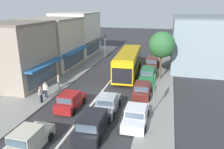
# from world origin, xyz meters

# --- Properties ---
(ground_plane) EXTENTS (140.00, 140.00, 0.00)m
(ground_plane) POSITION_xyz_m (0.00, 0.00, 0.00)
(ground_plane) COLOR #2D2D30
(lane_centre_line) EXTENTS (0.20, 28.00, 0.01)m
(lane_centre_line) POSITION_xyz_m (0.00, 4.00, 0.00)
(lane_centre_line) COLOR silver
(lane_centre_line) RESTS_ON ground
(sidewalk_left) EXTENTS (5.20, 44.00, 0.14)m
(sidewalk_left) POSITION_xyz_m (-6.80, 6.00, 0.07)
(sidewalk_left) COLOR gray
(sidewalk_left) RESTS_ON ground
(kerb_right) EXTENTS (2.80, 44.00, 0.12)m
(kerb_right) POSITION_xyz_m (6.20, 6.00, 0.06)
(kerb_right) COLOR gray
(kerb_right) RESTS_ON ground
(shopfront_corner_near) EXTENTS (7.69, 7.39, 7.28)m
(shopfront_corner_near) POSITION_xyz_m (-10.18, 1.62, 3.63)
(shopfront_corner_near) COLOR gray
(shopfront_corner_near) RESTS_ON ground
(shopfront_mid_block) EXTENTS (8.02, 8.64, 7.25)m
(shopfront_mid_block) POSITION_xyz_m (-10.18, 9.98, 3.62)
(shopfront_mid_block) COLOR beige
(shopfront_mid_block) RESTS_ON ground
(shopfront_far_end) EXTENTS (7.74, 8.76, 7.72)m
(shopfront_far_end) POSITION_xyz_m (-10.18, 18.91, 3.85)
(shopfront_far_end) COLOR silver
(shopfront_far_end) RESTS_ON ground
(building_right_far) EXTENTS (9.66, 13.34, 7.54)m
(building_right_far) POSITION_xyz_m (11.48, 16.00, 3.76)
(building_right_far) COLOR #84939E
(building_right_far) RESTS_ON ground
(city_bus) EXTENTS (3.14, 10.97, 3.23)m
(city_bus) POSITION_xyz_m (1.66, 8.51, 1.88)
(city_bus) COLOR yellow
(city_bus) RESTS_ON ground
(hatchback_behind_bus_near) EXTENTS (1.82, 3.70, 1.54)m
(hatchback_behind_bus_near) POSITION_xyz_m (-1.62, -8.91, 0.71)
(hatchback_behind_bus_near) COLOR #B7B29E
(hatchback_behind_bus_near) RESTS_ON ground
(wagon_adjacent_lane_lead) EXTENTS (2.06, 4.56, 1.58)m
(wagon_adjacent_lane_lead) POSITION_xyz_m (1.76, -6.00, 0.75)
(wagon_adjacent_lane_lead) COLOR black
(wagon_adjacent_lane_lead) RESTS_ON ground
(sedan_behind_bus_mid) EXTENTS (2.02, 4.26, 1.47)m
(sedan_behind_bus_mid) POSITION_xyz_m (1.81, -2.38, 0.66)
(sedan_behind_bus_mid) COLOR #9EA3A8
(sedan_behind_bus_mid) RESTS_ON ground
(hatchback_queue_far_back) EXTENTS (1.82, 3.70, 1.54)m
(hatchback_queue_far_back) POSITION_xyz_m (-1.58, -2.71, 0.71)
(hatchback_queue_far_back) COLOR maroon
(hatchback_queue_far_back) RESTS_ON ground
(parked_sedan_kerb_front) EXTENTS (1.94, 4.22, 1.47)m
(parked_sedan_kerb_front) POSITION_xyz_m (4.60, -3.87, 0.66)
(parked_sedan_kerb_front) COLOR silver
(parked_sedan_kerb_front) RESTS_ON ground
(parked_hatchback_kerb_second) EXTENTS (1.83, 3.71, 1.54)m
(parked_hatchback_kerb_second) POSITION_xyz_m (4.43, 1.63, 0.71)
(parked_hatchback_kerb_second) COLOR #561E19
(parked_hatchback_kerb_second) RESTS_ON ground
(parked_wagon_kerb_third) EXTENTS (2.02, 4.54, 1.58)m
(parked_wagon_kerb_third) POSITION_xyz_m (4.44, 7.17, 0.75)
(parked_wagon_kerb_third) COLOR #1E6638
(parked_wagon_kerb_third) RESTS_ON ground
(parked_wagon_kerb_rear) EXTENTS (1.94, 4.50, 1.58)m
(parked_wagon_kerb_rear) POSITION_xyz_m (4.47, 13.07, 0.75)
(parked_wagon_kerb_rear) COLOR #561E19
(parked_wagon_kerb_rear) RESTS_ON ground
(traffic_light_downstreet) EXTENTS (0.33, 0.24, 4.20)m
(traffic_light_downstreet) POSITION_xyz_m (-4.05, 17.01, 2.85)
(traffic_light_downstreet) COLOR gray
(traffic_light_downstreet) RESTS_ON ground
(directional_road_sign) EXTENTS (0.10, 1.40, 3.60)m
(directional_road_sign) POSITION_xyz_m (5.81, -1.94, 2.70)
(directional_road_sign) COLOR gray
(directional_road_sign) RESTS_ON ground
(street_tree_right) EXTENTS (3.17, 3.17, 6.06)m
(street_tree_right) POSITION_xyz_m (5.92, 7.48, 4.46)
(street_tree_right) COLOR brown
(street_tree_right) RESTS_ON ground
(pedestrian_with_handbag_near) EXTENTS (0.29, 0.66, 1.63)m
(pedestrian_with_handbag_near) POSITION_xyz_m (-4.66, -2.56, 1.07)
(pedestrian_with_handbag_near) COLOR #232838
(pedestrian_with_handbag_near) RESTS_ON sidewalk_left
(pedestrian_browsing_midblock) EXTENTS (0.57, 0.24, 1.63)m
(pedestrian_browsing_midblock) POSITION_xyz_m (-4.86, -1.42, 1.07)
(pedestrian_browsing_midblock) COLOR #232838
(pedestrian_browsing_midblock) RESTS_ON sidewalk_left
(pedestrian_far_walker) EXTENTS (0.48, 0.62, 1.63)m
(pedestrian_far_walker) POSITION_xyz_m (-4.78, 1.14, 1.07)
(pedestrian_far_walker) COLOR #4C4742
(pedestrian_far_walker) RESTS_ON sidewalk_left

